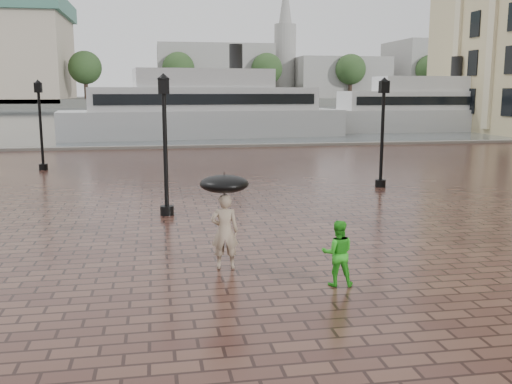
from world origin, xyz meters
TOP-DOWN VIEW (x-y plane):
  - harbour_water at (0.00, 92.00)m, footprint 240.00×240.00m
  - quay_edge at (0.00, 32.00)m, footprint 80.00×0.60m
  - far_shore at (0.00, 160.00)m, footprint 300.00×60.00m
  - distant_skyline at (48.14, 150.00)m, footprint 102.50×22.00m
  - far_trees at (0.00, 138.00)m, footprint 188.00×8.00m
  - street_lamps at (-5.00, 15.33)m, footprint 15.44×12.44m
  - adult_pedestrian at (-4.82, 4.04)m, footprint 0.68×0.50m
  - child_pedestrian at (-2.66, 2.47)m, footprint 0.76×0.64m
  - ferry_near at (-2.06, 41.42)m, footprint 24.69×8.21m
  - ferry_far at (20.87, 45.26)m, footprint 22.39×5.40m
  - umbrella at (-4.82, 4.04)m, footprint 1.10×1.10m

SIDE VIEW (x-z plane):
  - harbour_water at x=0.00m, z-range 0.00..0.00m
  - quay_edge at x=0.00m, z-range -0.15..0.15m
  - child_pedestrian at x=-2.66m, z-range 0.00..1.38m
  - adult_pedestrian at x=-4.82m, z-range 0.00..1.73m
  - far_shore at x=0.00m, z-range 0.00..2.00m
  - umbrella at x=-4.82m, z-range 1.38..2.53m
  - ferry_far at x=20.87m, z-range -1.46..5.88m
  - street_lamps at x=-5.00m, z-range 0.13..4.53m
  - ferry_near at x=-2.06m, z-range -1.58..6.36m
  - far_trees at x=0.00m, z-range 2.67..16.17m
  - distant_skyline at x=48.14m, z-range -7.05..25.95m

